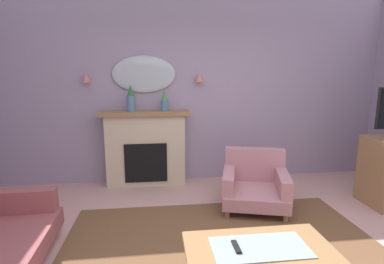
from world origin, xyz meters
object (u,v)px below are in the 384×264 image
(wall_sconce_right, at_px, (199,77))
(coffee_table, at_px, (259,254))
(fireplace, at_px, (146,149))
(mantel_vase_left, at_px, (164,101))
(wall_mirror, at_px, (144,74))
(wall_sconce_left, at_px, (86,78))
(tv_remote, at_px, (236,247))
(armchair_beside_couch, at_px, (255,183))
(mantel_vase_right, at_px, (131,100))

(wall_sconce_right, relative_size, coffee_table, 0.13)
(fireplace, height_order, wall_sconce_right, wall_sconce_right)
(mantel_vase_left, xyz_separation_m, wall_sconce_right, (0.55, 0.12, 0.35))
(wall_mirror, bearing_deg, wall_sconce_left, -176.63)
(tv_remote, bearing_deg, wall_sconce_left, 120.24)
(coffee_table, bearing_deg, wall_sconce_left, 122.84)
(wall_sconce_right, distance_m, tv_remote, 2.97)
(wall_mirror, distance_m, tv_remote, 3.12)
(wall_sconce_left, relative_size, wall_sconce_right, 1.00)
(coffee_table, relative_size, armchair_beside_couch, 1.09)
(coffee_table, bearing_deg, mantel_vase_right, 113.03)
(wall_sconce_right, distance_m, armchair_beside_couch, 1.82)
(fireplace, bearing_deg, wall_sconce_left, 173.84)
(wall_mirror, distance_m, wall_sconce_left, 0.85)
(mantel_vase_right, bearing_deg, wall_sconce_left, 169.54)
(wall_mirror, relative_size, tv_remote, 6.00)
(coffee_table, bearing_deg, tv_remote, 176.95)
(wall_sconce_left, bearing_deg, wall_sconce_right, 0.00)
(wall_mirror, distance_m, coffee_table, 3.20)
(wall_mirror, height_order, wall_sconce_right, wall_mirror)
(mantel_vase_right, height_order, wall_sconce_right, wall_sconce_right)
(wall_mirror, distance_m, armchair_beside_couch, 2.29)
(wall_sconce_left, bearing_deg, mantel_vase_right, -10.46)
(fireplace, height_order, wall_sconce_left, wall_sconce_left)
(mantel_vase_left, bearing_deg, tv_remote, -80.60)
(wall_sconce_right, bearing_deg, coffee_table, -88.86)
(mantel_vase_left, bearing_deg, coffee_table, -76.90)
(fireplace, distance_m, mantel_vase_left, 0.80)
(wall_sconce_left, relative_size, tv_remote, 0.88)
(mantel_vase_right, bearing_deg, mantel_vase_left, 0.00)
(mantel_vase_right, relative_size, mantel_vase_left, 1.23)
(mantel_vase_right, bearing_deg, wall_mirror, 40.36)
(fireplace, xyz_separation_m, wall_sconce_left, (-0.85, 0.09, 1.09))
(mantel_vase_right, xyz_separation_m, wall_sconce_right, (1.05, 0.12, 0.32))
(wall_sconce_right, bearing_deg, mantel_vase_right, -173.48)
(fireplace, relative_size, mantel_vase_left, 4.23)
(mantel_vase_right, relative_size, armchair_beside_couch, 0.39)
(mantel_vase_right, distance_m, armchair_beside_couch, 2.15)
(wall_sconce_left, bearing_deg, wall_mirror, 3.37)
(tv_remote, xyz_separation_m, armchair_beside_couch, (0.71, 1.65, -0.15))
(mantel_vase_left, xyz_separation_m, armchair_beside_couch, (1.14, -0.94, -1.00))
(mantel_vase_right, distance_m, tv_remote, 2.89)
(wall_sconce_right, distance_m, coffee_table, 3.00)
(wall_sconce_right, xyz_separation_m, coffee_table, (0.05, -2.72, -1.28))
(mantel_vase_right, height_order, coffee_table, mantel_vase_right)
(wall_sconce_right, height_order, tv_remote, wall_sconce_right)
(wall_sconce_right, bearing_deg, tv_remote, -92.57)
(armchair_beside_couch, bearing_deg, tv_remote, -113.24)
(fireplace, height_order, mantel_vase_left, mantel_vase_left)
(fireplace, bearing_deg, coffee_table, -71.00)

